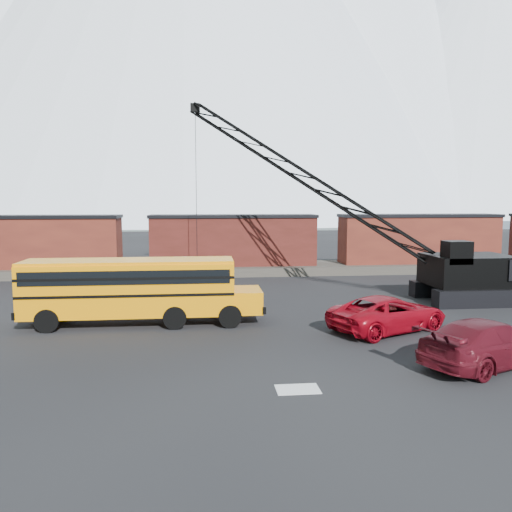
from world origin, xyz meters
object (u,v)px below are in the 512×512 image
at_px(school_bus, 137,288).
at_px(crawler_crane, 306,178).
at_px(maroon_suv, 488,343).
at_px(red_pickup, 388,313).

bearing_deg(school_bus, crawler_crane, 39.87).
relative_size(school_bus, maroon_suv, 1.98).
xyz_separation_m(school_bus, crawler_crane, (10.02, 8.37, 5.70)).
bearing_deg(crawler_crane, school_bus, -140.13).
xyz_separation_m(school_bus, red_pickup, (11.75, -2.43, -0.98)).
distance_m(school_bus, maroon_suv, 15.59).
bearing_deg(red_pickup, crawler_crane, -15.43).
xyz_separation_m(maroon_suv, crawler_crane, (-3.57, 15.96, 6.64)).
bearing_deg(crawler_crane, red_pickup, -80.90).
bearing_deg(crawler_crane, maroon_suv, -77.40).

